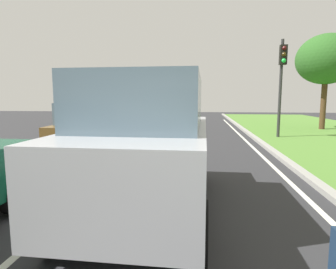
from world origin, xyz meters
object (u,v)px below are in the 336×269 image
car_hatchback_far (90,129)px  tree_roadside_far (326,60)px  car_suv_ahead (149,144)px  traffic_light_near_right (282,72)px

car_hatchback_far → tree_roadside_far: 14.56m
car_suv_ahead → car_hatchback_far: car_suv_ahead is taller
traffic_light_near_right → car_suv_ahead: bearing=-116.2°
car_hatchback_far → tree_roadside_far: (11.13, 8.78, 3.31)m
traffic_light_near_right → tree_roadside_far: (3.59, 4.02, 1.06)m
tree_roadside_far → car_hatchback_far: bearing=-141.7°
car_hatchback_far → tree_roadside_far: bearing=36.4°
car_hatchback_far → traffic_light_near_right: 9.20m
car_hatchback_far → tree_roadside_far: tree_roadside_far is taller
car_hatchback_far → car_suv_ahead: bearing=-59.5°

